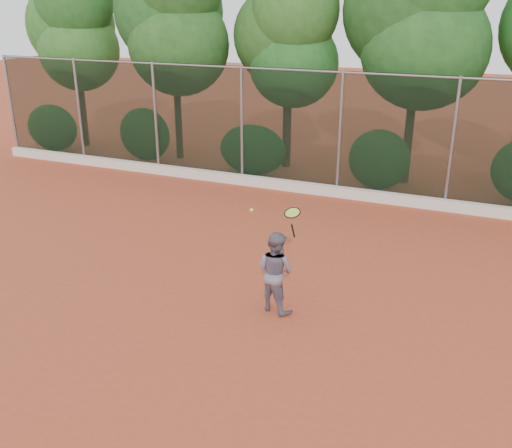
% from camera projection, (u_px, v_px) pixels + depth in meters
% --- Properties ---
extents(ground, '(80.00, 80.00, 0.00)m').
position_uv_depth(ground, '(235.00, 305.00, 10.53)').
color(ground, '#B2462A').
rests_on(ground, ground).
extents(concrete_curb, '(24.00, 0.20, 0.30)m').
position_uv_depth(concrete_curb, '(335.00, 191.00, 16.32)').
color(concrete_curb, silver).
rests_on(concrete_curb, ground).
extents(tennis_player, '(0.88, 0.77, 1.51)m').
position_uv_depth(tennis_player, '(276.00, 272.00, 10.13)').
color(tennis_player, slate).
rests_on(tennis_player, ground).
extents(chainlink_fence, '(24.09, 0.09, 3.50)m').
position_uv_depth(chainlink_fence, '(340.00, 131.00, 15.85)').
color(chainlink_fence, black).
rests_on(chainlink_fence, ground).
extents(foliage_backdrop, '(23.70, 3.63, 7.55)m').
position_uv_depth(foliage_backdrop, '(344.00, 31.00, 16.81)').
color(foliage_backdrop, '#462A1B').
rests_on(foliage_backdrop, ground).
extents(tennis_racket, '(0.33, 0.32, 0.56)m').
position_uv_depth(tennis_racket, '(292.00, 215.00, 9.60)').
color(tennis_racket, black).
rests_on(tennis_racket, ground).
extents(tennis_ball_in_flight, '(0.07, 0.07, 0.07)m').
position_uv_depth(tennis_ball_in_flight, '(252.00, 210.00, 10.59)').
color(tennis_ball_in_flight, yellow).
rests_on(tennis_ball_in_flight, ground).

